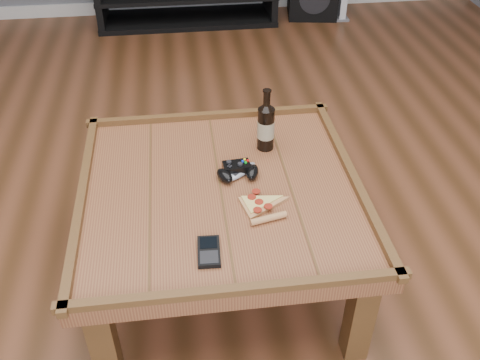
{
  "coord_description": "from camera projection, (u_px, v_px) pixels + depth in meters",
  "views": [
    {
      "loc": [
        -0.12,
        -1.49,
        1.65
      ],
      "look_at": [
        0.06,
        -0.05,
        0.52
      ],
      "focal_mm": 40.0,
      "sensor_mm": 36.0,
      "label": 1
    }
  ],
  "objects": [
    {
      "name": "ground",
      "position": [
        223.0,
        274.0,
        2.19
      ],
      "size": [
        6.0,
        6.0,
        0.0
      ],
      "primitive_type": "plane",
      "color": "#462814",
      "rests_on": "ground"
    },
    {
      "name": "baseboard",
      "position": [
        187.0,
        5.0,
        4.5
      ],
      "size": [
        5.0,
        0.02,
        0.1
      ],
      "primitive_type": "cube",
      "color": "silver",
      "rests_on": "ground"
    },
    {
      "name": "coffee_table",
      "position": [
        221.0,
        201.0,
        1.95
      ],
      "size": [
        1.03,
        1.03,
        0.48
      ],
      "color": "brown",
      "rests_on": "ground"
    },
    {
      "name": "beer_bottle",
      "position": [
        266.0,
        125.0,
        2.05
      ],
      "size": [
        0.07,
        0.07,
        0.26
      ],
      "color": "black",
      "rests_on": "coffee_table"
    },
    {
      "name": "game_controller",
      "position": [
        238.0,
        171.0,
        1.95
      ],
      "size": [
        0.18,
        0.12,
        0.05
      ],
      "rotation": [
        0.0,
        0.0,
        0.08
      ],
      "color": "black",
      "rests_on": "coffee_table"
    },
    {
      "name": "pizza_slice",
      "position": [
        260.0,
        206.0,
        1.82
      ],
      "size": [
        0.19,
        0.25,
        0.02
      ],
      "rotation": [
        0.0,
        0.0,
        0.23
      ],
      "color": "tan",
      "rests_on": "coffee_table"
    },
    {
      "name": "smartphone",
      "position": [
        209.0,
        251.0,
        1.65
      ],
      "size": [
        0.08,
        0.13,
        0.02
      ],
      "rotation": [
        0.0,
        0.0,
        -0.05
      ],
      "color": "black",
      "rests_on": "coffee_table"
    },
    {
      "name": "remote_control",
      "position": [
        240.0,
        172.0,
        1.97
      ],
      "size": [
        0.15,
        0.14,
        0.02
      ],
      "rotation": [
        0.0,
        0.0,
        -0.89
      ],
      "color": "gray",
      "rests_on": "coffee_table"
    },
    {
      "name": "game_console",
      "position": [
        341.0,
        3.0,
        4.34
      ],
      "size": [
        0.12,
        0.21,
        0.26
      ],
      "rotation": [
        0.0,
        0.0,
        -0.02
      ],
      "color": "slate",
      "rests_on": "ground"
    }
  ]
}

